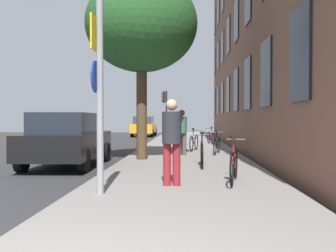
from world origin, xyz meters
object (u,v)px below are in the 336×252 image
car_0 (68,139)px  car_1 (144,126)px  bicycle_3 (194,142)px  bicycle_0 (234,164)px  bicycle_1 (202,153)px  pedestrian_2 (179,127)px  bicycle_4 (211,137)px  pedestrian_1 (182,129)px  bicycle_2 (217,145)px  tree_near (142,25)px  pedestrian_0 (172,136)px  traffic_light (165,105)px  sign_post (99,83)px

car_0 → car_1: (0.14, 18.88, 0.00)m
bicycle_3 → bicycle_0: bearing=-85.0°
bicycle_1 → pedestrian_2: pedestrian_2 is taller
bicycle_3 → bicycle_4: (0.99, 4.12, -0.01)m
pedestrian_1 → car_0: pedestrian_1 is taller
bicycle_1 → bicycle_2: size_ratio=1.04×
bicycle_1 → pedestrian_2: bearing=97.3°
bicycle_0 → pedestrian_1: pedestrian_1 is taller
bicycle_1 → pedestrian_1: size_ratio=1.00×
tree_near → car_1: size_ratio=1.34×
tree_near → pedestrian_2: tree_near is taller
bicycle_1 → car_1: bearing=101.2°
bicycle_2 → pedestrian_0: (-1.45, -6.54, 0.63)m
bicycle_4 → pedestrian_0: size_ratio=0.97×
bicycle_0 → bicycle_3: (-0.67, 7.56, -0.02)m
pedestrian_1 → traffic_light: bearing=96.0°
sign_post → bicycle_1: size_ratio=2.13×
sign_post → bicycle_3: (1.88, 8.84, -1.60)m
bicycle_1 → bicycle_2: (0.72, 3.60, -0.03)m
tree_near → bicycle_4: size_ratio=3.57×
sign_post → bicycle_2: 8.05m
car_0 → car_1: bearing=89.6°
bicycle_0 → bicycle_1: bicycle_0 is taller
pedestrian_0 → pedestrian_1: size_ratio=1.04×
traffic_light → bicycle_4: size_ratio=1.98×
sign_post → tree_near: bearing=89.2°
bicycle_4 → bicycle_1: bearing=-95.5°
bicycle_0 → pedestrian_0: 1.47m
bicycle_2 → bicycle_4: size_ratio=0.95×
car_1 → bicycle_1: bearing=-78.8°
pedestrian_1 → car_1: size_ratio=0.37×
bicycle_4 → pedestrian_2: 3.63m
bicycle_3 → pedestrian_0: 8.01m
sign_post → pedestrian_0: size_ratio=2.04×
bicycle_1 → pedestrian_0: (-0.73, -2.94, 0.60)m
bicycle_2 → car_0: bearing=-147.7°
bicycle_2 → car_0: size_ratio=0.39×
sign_post → bicycle_3: sign_post is taller
sign_post → tree_near: 6.09m
traffic_light → pedestrian_0: (1.22, -18.90, -1.31)m
pedestrian_2 → car_0: bearing=-121.2°
bicycle_0 → car_0: 5.55m
bicycle_0 → pedestrian_0: (-1.28, -0.40, 0.60)m
bicycle_2 → pedestrian_2: bearing=122.2°
sign_post → bicycle_0: size_ratio=2.06×
bicycle_1 → bicycle_4: 9.18m
traffic_light → sign_post: bearing=-90.1°
tree_near → pedestrian_1: (1.31, 1.34, -3.46)m
bicycle_0 → bicycle_2: bearing=88.4°
pedestrian_2 → car_1: bearing=102.9°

